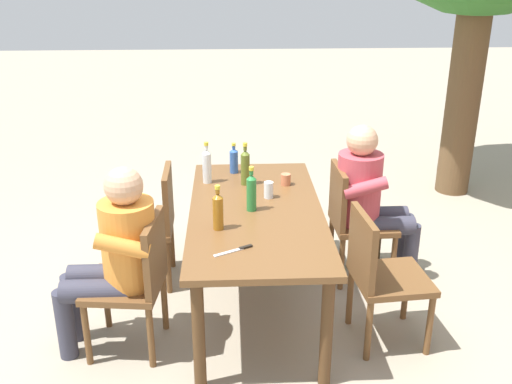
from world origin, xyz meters
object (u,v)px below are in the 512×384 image
(cup_glass, at_px, (269,190))
(bottle_green, at_px, (251,192))
(chair_far_left, at_px, (353,217))
(person_in_plaid_shirt, at_px, (369,195))
(chair_far_right, at_px, (379,271))
(chair_near_left, at_px, (153,220))
(dining_table, at_px, (256,221))
(bottle_olive, at_px, (245,167))
(bottle_blue, at_px, (234,160))
(chair_near_right, at_px, (137,277))
(backpack_by_near_side, at_px, (261,196))
(person_in_white_shirt, at_px, (116,252))
(table_knife, at_px, (236,250))
(bottle_clear, at_px, (207,165))
(cup_terracotta, at_px, (286,179))
(bottle_amber, at_px, (218,210))

(cup_glass, bearing_deg, bottle_green, -31.19)
(chair_far_left, relative_size, person_in_plaid_shirt, 0.74)
(chair_far_right, bearing_deg, chair_near_left, -118.91)
(dining_table, distance_m, bottle_olive, 0.50)
(bottle_blue, distance_m, bottle_olive, 0.26)
(chair_near_right, height_order, backpack_by_near_side, chair_near_right)
(chair_near_right, height_order, person_in_plaid_shirt, person_in_plaid_shirt)
(chair_near_left, xyz_separation_m, person_in_white_shirt, (0.80, -0.11, 0.17))
(chair_near_right, distance_m, table_knife, 0.66)
(chair_far_right, bearing_deg, bottle_clear, -130.46)
(cup_terracotta, relative_size, cup_glass, 0.73)
(person_in_plaid_shirt, relative_size, bottle_clear, 3.87)
(chair_far_left, bearing_deg, cup_glass, -72.15)
(bottle_blue, relative_size, cup_glass, 2.08)
(chair_near_right, xyz_separation_m, chair_far_right, (-0.00, 1.46, 0.00))
(person_in_plaid_shirt, height_order, cup_terracotta, person_in_plaid_shirt)
(chair_far_right, height_order, backpack_by_near_side, chair_far_right)
(bottle_olive, relative_size, table_knife, 1.40)
(chair_far_left, xyz_separation_m, cup_terracotta, (-0.03, -0.50, 0.29))
(chair_near_left, height_order, table_knife, chair_near_left)
(chair_near_right, distance_m, bottle_clear, 1.06)
(bottle_blue, distance_m, cup_glass, 0.55)
(chair_far_left, xyz_separation_m, table_knife, (0.96, -0.87, 0.25))
(person_in_white_shirt, bearing_deg, backpack_by_near_side, 153.14)
(cup_terracotta, bearing_deg, bottle_olive, -94.95)
(person_in_white_shirt, bearing_deg, bottle_blue, 147.20)
(bottle_amber, relative_size, table_knife, 1.26)
(bottle_blue, xyz_separation_m, cup_glass, (0.50, 0.23, -0.04))
(bottle_olive, bearing_deg, chair_far_left, 86.12)
(chair_far_left, bearing_deg, chair_near_left, -90.17)
(chair_near_left, height_order, bottle_clear, bottle_clear)
(chair_near_right, bearing_deg, cup_glass, 125.98)
(bottle_clear, relative_size, bottle_olive, 0.98)
(bottle_olive, relative_size, backpack_by_near_side, 0.70)
(person_in_plaid_shirt, xyz_separation_m, bottle_olive, (-0.05, -0.89, 0.22))
(person_in_plaid_shirt, distance_m, bottle_green, 0.98)
(person_in_white_shirt, height_order, person_in_plaid_shirt, same)
(bottle_clear, xyz_separation_m, backpack_by_near_side, (-0.99, 0.45, -0.66))
(chair_near_right, bearing_deg, bottle_clear, 156.15)
(bottle_amber, bearing_deg, bottle_olive, 165.89)
(bottle_clear, relative_size, bottle_green, 1.02)
(bottle_blue, bearing_deg, bottle_amber, -6.15)
(chair_near_left, bearing_deg, dining_table, 61.26)
(chair_far_right, xyz_separation_m, bottle_clear, (-0.90, -1.06, 0.38))
(dining_table, height_order, chair_far_left, chair_far_left)
(chair_near_left, height_order, chair_far_right, same)
(person_in_white_shirt, bearing_deg, bottle_green, 115.41)
(person_in_plaid_shirt, relative_size, bottle_blue, 5.05)
(chair_near_right, bearing_deg, person_in_plaid_shirt, 117.18)
(dining_table, bearing_deg, backpack_by_near_side, 175.52)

